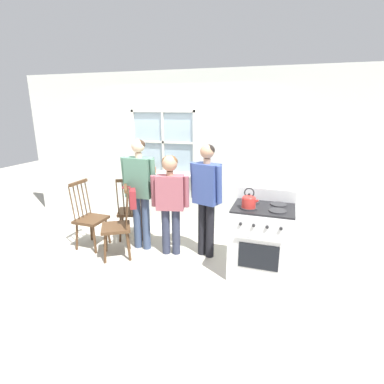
% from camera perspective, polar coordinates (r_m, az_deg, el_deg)
% --- Properties ---
extents(ground_plane, '(16.00, 16.00, 0.00)m').
position_cam_1_polar(ground_plane, '(4.44, -7.67, -12.77)').
color(ground_plane, '#B2AD9E').
extents(wall_back, '(6.40, 0.16, 2.70)m').
position_cam_1_polar(wall_back, '(5.24, -1.33, 7.36)').
color(wall_back, silver).
rests_on(wall_back, ground_plane).
extents(chair_by_window, '(0.56, 0.57, 1.04)m').
position_cam_1_polar(chair_by_window, '(4.46, -14.00, -6.41)').
color(chair_by_window, '#4C331E').
rests_on(chair_by_window, ground_plane).
extents(chair_near_wall, '(0.41, 0.43, 1.04)m').
position_cam_1_polar(chair_near_wall, '(4.88, -18.87, -4.85)').
color(chair_near_wall, '#4C331E').
rests_on(chair_near_wall, ground_plane).
extents(chair_center_cluster, '(0.55, 0.54, 1.04)m').
position_cam_1_polar(chair_center_cluster, '(5.03, -11.54, -3.68)').
color(chair_center_cluster, '#4C331E').
rests_on(chair_center_cluster, ground_plane).
extents(person_elderly_left, '(0.55, 0.22, 1.68)m').
position_cam_1_polar(person_elderly_left, '(4.47, -9.92, 1.29)').
color(person_elderly_left, '#384766').
rests_on(person_elderly_left, ground_plane).
extents(person_teen_center, '(0.55, 0.30, 1.48)m').
position_cam_1_polar(person_teen_center, '(4.27, -4.17, -0.58)').
color(person_teen_center, '#2D3347').
rests_on(person_teen_center, ground_plane).
extents(person_adult_right, '(0.51, 0.30, 1.63)m').
position_cam_1_polar(person_adult_right, '(4.18, 2.79, 0.05)').
color(person_adult_right, black).
rests_on(person_adult_right, ground_plane).
extents(stove, '(0.76, 0.68, 1.08)m').
position_cam_1_polar(stove, '(3.99, 13.09, -8.87)').
color(stove, silver).
rests_on(stove, ground_plane).
extents(kettle, '(0.21, 0.17, 0.25)m').
position_cam_1_polar(kettle, '(3.69, 10.78, -1.63)').
color(kettle, red).
rests_on(kettle, stove).
extents(potted_plant, '(0.13, 0.13, 0.24)m').
position_cam_1_polar(potted_plant, '(5.43, -7.55, 4.41)').
color(potted_plant, '#935B3D').
rests_on(potted_plant, wall_back).
extents(handbag, '(0.25, 0.24, 0.31)m').
position_cam_1_polar(handbag, '(4.32, -11.28, -1.14)').
color(handbag, maroon).
rests_on(handbag, chair_by_window).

